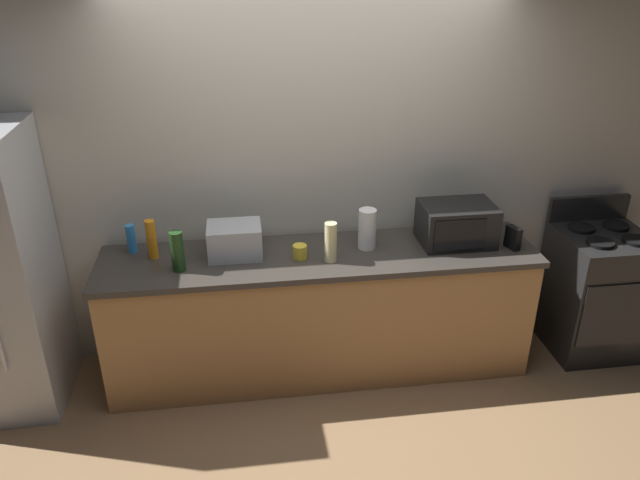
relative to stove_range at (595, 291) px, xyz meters
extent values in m
plane|color=#93704C|center=(-2.00, -0.40, -0.46)|extent=(8.00, 8.00, 0.00)
cube|color=beige|center=(-2.00, 0.41, 0.89)|extent=(6.40, 0.10, 2.70)
cube|color=#B27F4C|center=(-2.00, 0.00, -0.03)|extent=(2.80, 0.60, 0.86)
cube|color=#38332D|center=(-2.00, 0.00, 0.42)|extent=(2.84, 0.64, 0.04)
cube|color=black|center=(0.00, 0.00, -0.01)|extent=(0.60, 0.60, 0.90)
cube|color=black|center=(0.00, -0.30, -0.01)|extent=(0.55, 0.02, 0.48)
cube|color=black|center=(0.00, 0.28, 0.53)|extent=(0.60, 0.04, 0.18)
cylinder|color=black|center=(-0.13, -0.12, 0.45)|extent=(0.18, 0.18, 0.02)
cylinder|color=black|center=(0.13, -0.12, 0.45)|extent=(0.18, 0.18, 0.02)
cylinder|color=black|center=(-0.13, 0.12, 0.45)|extent=(0.18, 0.18, 0.02)
cylinder|color=black|center=(0.13, 0.12, 0.45)|extent=(0.18, 0.18, 0.02)
cube|color=black|center=(-1.08, 0.05, 0.57)|extent=(0.48, 0.34, 0.27)
cube|color=black|center=(-1.12, -0.12, 0.57)|extent=(0.34, 0.01, 0.21)
cube|color=#B7BABF|center=(-2.54, 0.06, 0.54)|extent=(0.34, 0.26, 0.21)
cylinder|color=white|center=(-1.68, 0.05, 0.57)|extent=(0.12, 0.12, 0.27)
cube|color=black|center=(-0.74, -0.09, 0.51)|extent=(0.08, 0.12, 0.15)
cylinder|color=#1E3F19|center=(-2.89, -0.09, 0.57)|extent=(0.08, 0.08, 0.26)
cylinder|color=beige|center=(-1.95, -0.10, 0.57)|extent=(0.08, 0.08, 0.26)
cylinder|color=orange|center=(-3.06, 0.10, 0.57)|extent=(0.06, 0.06, 0.26)
cylinder|color=#338CE5|center=(-3.20, 0.20, 0.53)|extent=(0.06, 0.06, 0.19)
cylinder|color=yellow|center=(-2.13, -0.03, 0.48)|extent=(0.09, 0.09, 0.09)
camera|label=1|loc=(-2.48, -3.46, 2.24)|focal=34.16mm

